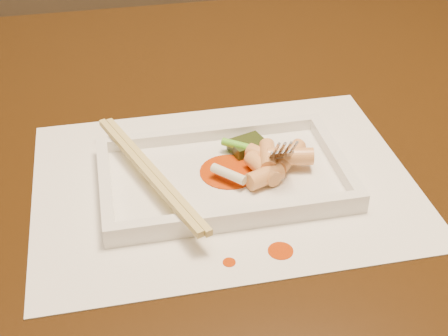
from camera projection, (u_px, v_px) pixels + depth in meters
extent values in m
cube|color=black|center=(198.00, 164.00, 0.73)|extent=(1.40, 0.90, 0.04)
cube|color=white|center=(224.00, 182.00, 0.67)|extent=(0.40, 0.30, 0.00)
cylinder|color=#BA3605|center=(281.00, 251.00, 0.58)|extent=(0.02, 0.02, 0.00)
cylinder|color=#BA3605|center=(229.00, 262.00, 0.57)|extent=(0.01, 0.01, 0.00)
cube|color=white|center=(224.00, 179.00, 0.66)|extent=(0.26, 0.16, 0.01)
cube|color=white|center=(211.00, 133.00, 0.71)|extent=(0.26, 0.01, 0.01)
cube|color=white|center=(240.00, 215.00, 0.60)|extent=(0.26, 0.01, 0.01)
cube|color=white|center=(105.00, 185.00, 0.64)|extent=(0.01, 0.14, 0.01)
cube|color=white|center=(336.00, 157.00, 0.68)|extent=(0.01, 0.14, 0.01)
cube|color=black|center=(247.00, 145.00, 0.69)|extent=(0.04, 0.04, 0.01)
cylinder|color=#EAEACC|center=(229.00, 174.00, 0.64)|extent=(0.03, 0.04, 0.01)
cylinder|color=#4BB01C|center=(258.00, 151.00, 0.68)|extent=(0.07, 0.06, 0.01)
cube|color=tan|center=(146.00, 172.00, 0.64)|extent=(0.08, 0.21, 0.01)
cube|color=tan|center=(153.00, 171.00, 0.64)|extent=(0.08, 0.21, 0.01)
cylinder|color=#BA3605|center=(229.00, 172.00, 0.67)|extent=(0.06, 0.06, 0.00)
cylinder|color=#EEB96F|center=(290.00, 156.00, 0.67)|extent=(0.05, 0.05, 0.02)
cylinder|color=#EEB96F|center=(265.00, 176.00, 0.64)|extent=(0.04, 0.03, 0.02)
cylinder|color=#EEB96F|center=(290.00, 156.00, 0.66)|extent=(0.05, 0.03, 0.02)
cylinder|color=#EEB96F|center=(262.00, 169.00, 0.65)|extent=(0.03, 0.05, 0.02)
cylinder|color=#EEB96F|center=(266.00, 158.00, 0.67)|extent=(0.04, 0.04, 0.02)
cylinder|color=#EEB96F|center=(268.00, 156.00, 0.66)|extent=(0.03, 0.05, 0.02)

